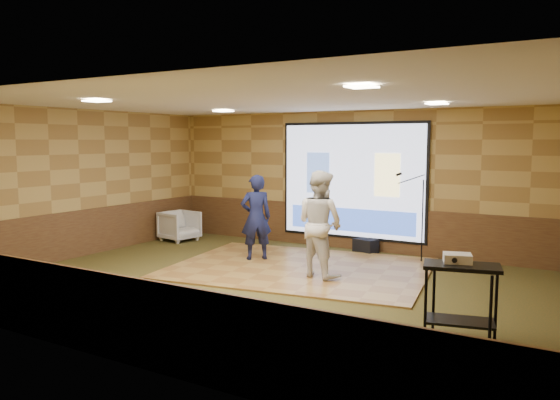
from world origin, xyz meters
The scene contains 18 objects.
ground centered at (0.00, 0.00, 0.00)m, with size 9.00×9.00×0.00m, color #323D1B.
room_shell centered at (0.00, 0.00, 2.09)m, with size 9.04×7.04×3.02m.
wainscot_back centered at (0.00, 3.48, 0.47)m, with size 9.00×0.04×0.95m, color #442716.
wainscot_front centered at (0.00, -3.48, 0.47)m, with size 9.00×0.04×0.95m, color #442716.
wainscot_left centered at (-4.48, 0.00, 0.47)m, with size 0.04×7.00×0.95m, color #442716.
projector_screen centered at (0.00, 3.44, 1.47)m, with size 3.32×0.06×2.52m.
downlight_nw centered at (-2.20, 1.80, 2.97)m, with size 0.32×0.32×0.02m, color beige.
downlight_ne centered at (2.20, 1.80, 2.97)m, with size 0.32×0.32×0.02m, color beige.
downlight_sw centered at (-2.20, -1.50, 2.97)m, with size 0.32×0.32×0.02m, color beige.
downlight_se centered at (2.20, -1.50, 2.97)m, with size 0.32×0.32×0.02m, color beige.
dance_floor centered at (-0.09, 1.25, 0.02)m, with size 4.58×3.49×0.03m, color olive.
player_left centered at (-1.16, 1.42, 0.87)m, with size 0.61×0.40×1.67m, color #13173C.
player_right centered at (0.53, 0.84, 0.95)m, with size 0.89×0.69×1.83m, color silver.
av_table centered at (3.28, -0.97, 0.63)m, with size 0.87×0.46×0.91m.
projector centered at (3.20, -0.90, 0.97)m, with size 0.32×0.27×0.11m, color silver.
mic_stand centered at (1.65, 2.89, 0.49)m, with size 0.69×0.28×1.75m.
banquet_chair centered at (-3.91, 2.33, 0.35)m, with size 0.76×0.78×0.71m, color gray.
duffel_bag centered at (0.41, 3.25, 0.15)m, with size 0.47×0.31×0.29m, color black.
Camera 1 is at (4.62, -7.45, 2.35)m, focal length 35.00 mm.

